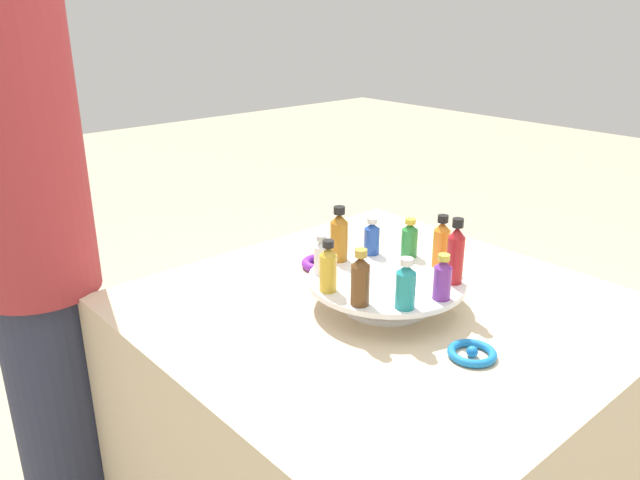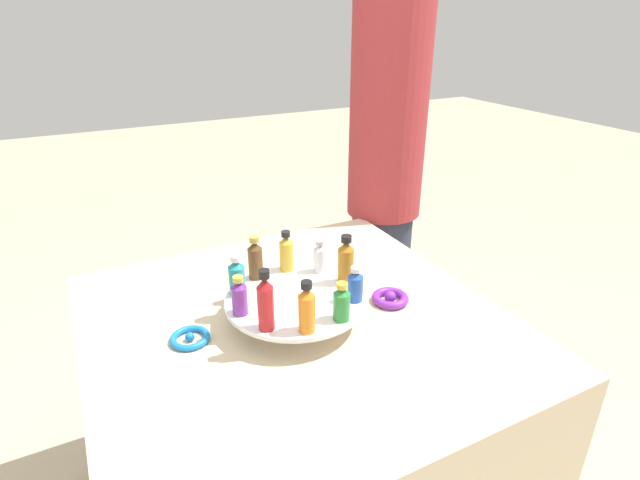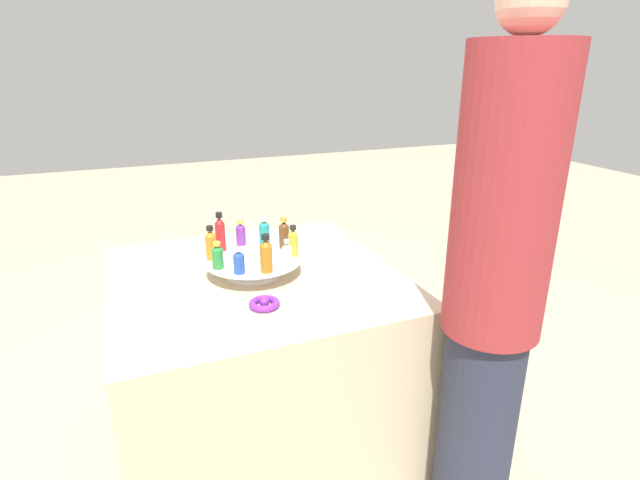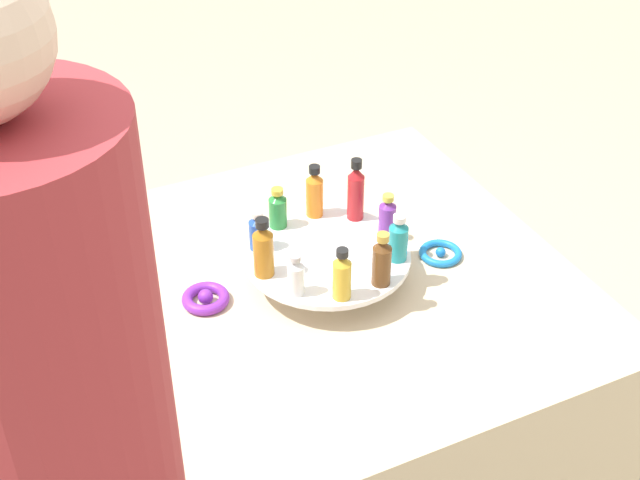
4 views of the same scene
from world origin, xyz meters
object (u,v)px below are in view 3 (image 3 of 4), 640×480
object	(u,v)px
bottle_blue	(239,261)
ribbon_bow_blue	(246,248)
bottle_purple	(241,233)
display_stand	(253,263)
bottle_clear	(287,253)
bottle_brown	(284,234)
bottle_gold	(293,242)
bottle_amber	(266,255)
person_figure	(494,285)
bottle_green	(218,256)
bottle_red	(220,233)
bottle_orange	(211,244)
bottle_teal	(264,232)
ribbon_bow_purple	(264,304)

from	to	relation	value
bottle_blue	ribbon_bow_blue	distance (m)	0.41
bottle_purple	display_stand	bearing A→B (deg)	93.17
bottle_clear	bottle_brown	xyz separation A→B (m)	(-0.04, -0.17, 0.01)
bottle_gold	bottle_amber	bearing A→B (deg)	39.17
bottle_blue	person_figure	distance (m)	0.80
bottle_green	bottle_brown	distance (m)	0.29
bottle_red	bottle_brown	bearing A→B (deg)	165.17
bottle_brown	person_figure	bearing A→B (deg)	121.13
bottle_clear	ribbon_bow_blue	distance (m)	0.39
bottle_green	bottle_brown	bearing A→B (deg)	-158.83
bottle_blue	bottle_brown	bearing A→B (deg)	-140.83
bottle_purple	bottle_green	size ratio (longest dim) A/B	1.04
bottle_orange	bottle_blue	xyz separation A→B (m)	(-0.06, 0.16, -0.02)
bottle_red	bottle_green	bearing A→B (deg)	75.17
bottle_brown	display_stand	bearing A→B (deg)	21.17
bottle_green	bottle_orange	bearing A→B (deg)	-86.83
bottle_green	bottle_gold	world-z (taller)	bottle_gold
bottle_green	bottle_amber	world-z (taller)	bottle_amber
bottle_teal	bottle_red	bearing A→B (deg)	3.17
bottle_purple	bottle_clear	world-z (taller)	bottle_purple
bottle_green	ribbon_bow_purple	bearing A→B (deg)	115.76
person_figure	bottle_green	bearing A→B (deg)	8.86
ribbon_bow_purple	person_figure	bearing A→B (deg)	147.89
bottle_purple	ribbon_bow_purple	size ratio (longest dim) A/B	0.99
bottle_teal	bottle_purple	size ratio (longest dim) A/B	1.09
person_figure	bottle_brown	bearing A→B (deg)	-9.97
bottle_gold	bottle_brown	world-z (taller)	bottle_brown
bottle_green	bottle_brown	world-z (taller)	bottle_brown
bottle_purple	bottle_clear	distance (m)	0.28
bottle_blue	bottle_teal	bearing A→B (deg)	-122.83
ribbon_bow_purple	person_figure	distance (m)	0.70
bottle_amber	bottle_clear	size ratio (longest dim) A/B	1.45
ribbon_bow_blue	person_figure	size ratio (longest dim) A/B	0.06
display_stand	bottle_green	bearing A→B (deg)	21.17
bottle_purple	bottle_amber	world-z (taller)	bottle_amber
bottle_orange	bottle_blue	bearing A→B (deg)	111.17
bottle_gold	bottle_red	bearing A→B (deg)	-32.83
bottle_blue	bottle_gold	world-z (taller)	bottle_gold
bottle_clear	bottle_teal	bearing A→B (deg)	-86.83
bottle_orange	person_figure	world-z (taller)	person_figure
bottle_blue	bottle_amber	size ratio (longest dim) A/B	0.68
bottle_purple	bottle_red	world-z (taller)	bottle_red
bottle_orange	person_figure	bearing A→B (deg)	136.01
bottle_amber	bottle_clear	distance (m)	0.09
bottle_red	bottle_green	distance (m)	0.17
bottle_purple	bottle_orange	distance (m)	0.17
bottle_clear	ribbon_bow_purple	world-z (taller)	bottle_clear
ribbon_bow_blue	bottle_teal	bearing A→B (deg)	107.44
bottle_purple	bottle_brown	world-z (taller)	bottle_brown
bottle_red	bottle_green	world-z (taller)	bottle_red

